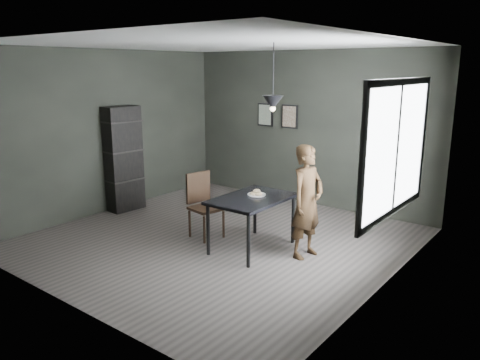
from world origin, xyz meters
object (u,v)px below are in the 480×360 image
Objects in this scene: wood_chair at (203,201)px; woman at (307,202)px; white_plate at (257,195)px; pendant_lamp at (273,102)px; cafe_table at (252,203)px; shelf_unit at (123,159)px.

woman is at bearing 20.12° from wood_chair.
woman is 1.57× the size of wood_chair.
pendant_lamp is (0.26, -0.01, 1.29)m from white_plate.
cafe_table is at bearing 115.95° from woman.
cafe_table is 5.22× the size of white_plate.
wood_chair is at bearing -173.54° from pendant_lamp.
cafe_table is 0.14m from white_plate.
wood_chair is 1.12× the size of pendant_lamp.
white_plate is at bearing 4.73° from shelf_unit.
wood_chair is 2.06m from shelf_unit.
white_plate is 0.27× the size of pendant_lamp.
woman is 1.66m from wood_chair.
cafe_table is 2.93m from shelf_unit.
pendant_lamp is (-0.48, -0.14, 1.29)m from woman.
woman is at bearing 6.81° from shelf_unit.
pendant_lamp reaches higher than woman.
woman is 1.76× the size of pendant_lamp.
cafe_table is 0.65× the size of shelf_unit.
pendant_lamp is at bearing 21.80° from cafe_table.
pendant_lamp is (1.15, 0.13, 1.50)m from wood_chair.
shelf_unit reaches higher than cafe_table.
wood_chair is (-1.62, -0.27, -0.21)m from woman.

